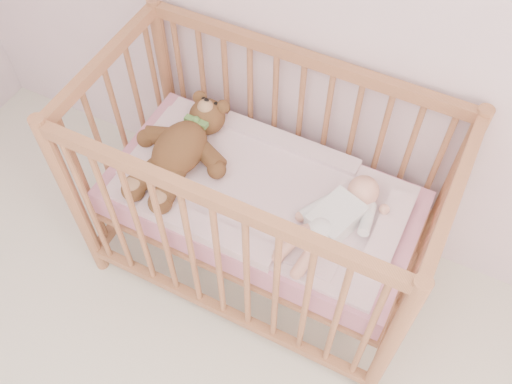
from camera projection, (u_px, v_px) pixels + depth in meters
The scene contains 5 objects.
crib at pixel (262, 200), 2.27m from camera, with size 1.36×0.76×1.00m, color #B2744B, non-canonical shape.
mattress at pixel (262, 202), 2.28m from camera, with size 1.22×0.62×0.13m, color pink.
blanket at pixel (262, 192), 2.22m from camera, with size 1.10×0.58×0.06m, color pink, non-canonical shape.
baby at pixel (336, 215), 2.07m from camera, with size 0.26×0.53×0.13m, color white, non-canonical shape.
teddy_bear at pixel (180, 150), 2.23m from camera, with size 0.42×0.60×0.17m, color brown, non-canonical shape.
Camera 1 is at (0.32, 0.44, 2.37)m, focal length 40.00 mm.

